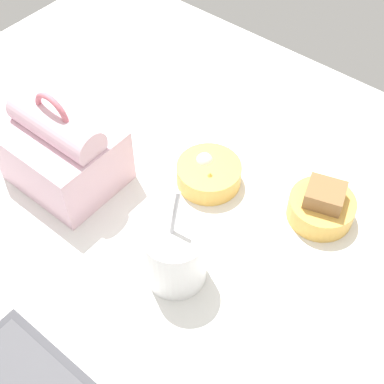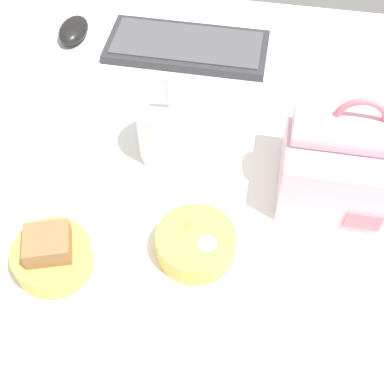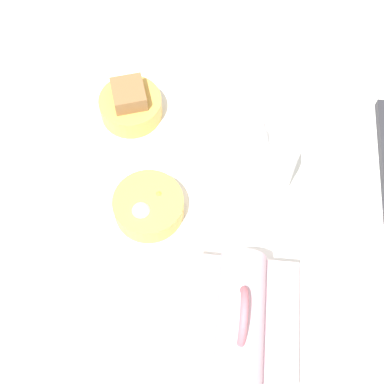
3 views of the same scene
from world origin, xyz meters
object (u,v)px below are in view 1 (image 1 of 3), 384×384
(soup_cup, at_px, (175,255))
(bento_bowl_sandwich, at_px, (322,206))
(bento_bowl_snacks, at_px, (209,174))
(lunch_bag, at_px, (63,151))

(soup_cup, bearing_deg, bento_bowl_sandwich, -115.44)
(soup_cup, distance_m, bento_bowl_snacks, 0.21)
(bento_bowl_sandwich, bearing_deg, bento_bowl_snacks, 16.75)
(bento_bowl_snacks, bearing_deg, bento_bowl_sandwich, -163.25)
(lunch_bag, distance_m, soup_cup, 0.29)
(soup_cup, xyz_separation_m, bento_bowl_sandwich, (-0.12, -0.25, -0.03))
(soup_cup, height_order, bento_bowl_snacks, soup_cup)
(lunch_bag, height_order, soup_cup, lunch_bag)
(bento_bowl_snacks, bearing_deg, lunch_bag, 36.88)
(lunch_bag, bearing_deg, bento_bowl_snacks, -143.12)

